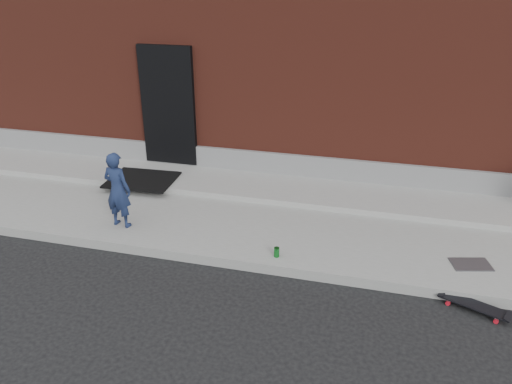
% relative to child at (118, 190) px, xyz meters
% --- Properties ---
extents(ground, '(80.00, 80.00, 0.00)m').
position_rel_child_xyz_m(ground, '(2.41, -0.53, -0.75)').
color(ground, black).
rests_on(ground, ground).
extents(sidewalk, '(20.00, 3.00, 0.15)m').
position_rel_child_xyz_m(sidewalk, '(2.41, 0.97, -0.67)').
color(sidewalk, gray).
rests_on(sidewalk, ground).
extents(apron, '(20.00, 1.20, 0.10)m').
position_rel_child_xyz_m(apron, '(2.41, 1.87, -0.55)').
color(apron, gray).
rests_on(apron, sidewalk).
extents(building, '(20.00, 8.10, 5.00)m').
position_rel_child_xyz_m(building, '(2.41, 6.46, 1.75)').
color(building, '#5B2419').
rests_on(building, ground).
extents(child, '(0.47, 0.34, 1.19)m').
position_rel_child_xyz_m(child, '(0.00, 0.00, 0.00)').
color(child, '#192446').
rests_on(child, sidewalk).
extents(skateboard, '(0.83, 0.51, 0.09)m').
position_rel_child_xyz_m(skateboard, '(5.06, -0.65, -0.67)').
color(skateboard, red).
rests_on(skateboard, ground).
extents(soda_can, '(0.10, 0.10, 0.14)m').
position_rel_child_xyz_m(soda_can, '(2.53, -0.29, -0.53)').
color(soda_can, '#187A28').
rests_on(soda_can, sidewalk).
extents(doormat, '(1.22, 1.01, 0.03)m').
position_rel_child_xyz_m(doormat, '(-0.37, 1.47, -0.48)').
color(doormat, black).
rests_on(doormat, apron).
extents(utility_plate, '(0.58, 0.44, 0.02)m').
position_rel_child_xyz_m(utility_plate, '(5.11, 0.16, -0.59)').
color(utility_plate, '#535257').
rests_on(utility_plate, sidewalk).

